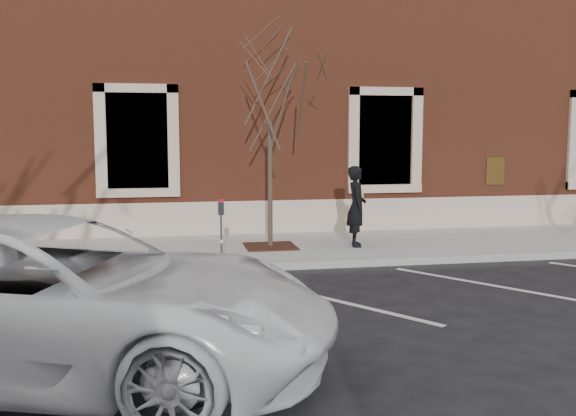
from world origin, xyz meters
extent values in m
plane|color=#28282B|center=(0.00, 0.00, 0.00)|extent=(120.00, 120.00, 0.00)
cube|color=#BAB7AF|center=(0.00, 1.75, 0.07)|extent=(40.00, 3.50, 0.15)
cube|color=#9E9E99|center=(0.00, -0.05, 0.07)|extent=(40.00, 0.12, 0.15)
cube|color=brown|center=(0.00, 7.75, 4.00)|extent=(40.00, 8.50, 8.00)
cube|color=#BAA48E|center=(0.00, 3.53, 0.55)|extent=(40.00, 0.06, 0.80)
cube|color=black|center=(-3.00, 3.65, 2.40)|extent=(1.40, 0.30, 2.20)
cube|color=#BAA48E|center=(-3.00, 3.48, 1.20)|extent=(1.90, 0.20, 0.20)
cube|color=black|center=(3.00, 3.65, 2.40)|extent=(1.40, 0.30, 2.20)
cube|color=#BAA48E|center=(3.00, 3.48, 1.20)|extent=(1.90, 0.20, 0.20)
imported|color=black|center=(1.64, 1.36, 1.02)|extent=(0.52, 0.70, 1.73)
cylinder|color=#595B60|center=(-1.37, 0.12, 0.60)|extent=(0.04, 0.04, 0.91)
cube|color=black|center=(-1.37, 0.12, 1.17)|extent=(0.11, 0.08, 0.24)
cube|color=#B80C27|center=(-1.37, 0.12, 1.32)|extent=(0.10, 0.08, 0.05)
cube|color=white|center=(-1.37, 0.08, 0.56)|extent=(0.05, 0.00, 0.06)
cube|color=#3B1C12|center=(-0.20, 1.59, 0.16)|extent=(1.07, 1.07, 0.03)
cylinder|color=#47372B|center=(-0.20, 1.59, 1.49)|extent=(0.10, 0.10, 2.67)
imported|color=white|center=(-3.58, -4.84, 0.84)|extent=(6.65, 4.59, 1.69)
camera|label=1|loc=(-2.34, -11.79, 2.57)|focal=40.00mm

